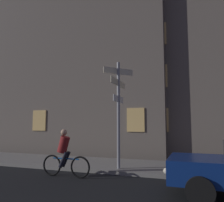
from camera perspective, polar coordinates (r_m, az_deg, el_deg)
sidewalk_kerb at (r=9.46m, az=7.65°, el=-16.28°), size 40.00×2.83×0.14m
signpost at (r=8.60m, az=1.64°, el=-0.72°), size 0.92×1.72×4.04m
cyclist at (r=8.08m, az=-11.93°, el=-13.14°), size 1.82×0.32×1.61m
building_left_block at (r=18.97m, az=-4.93°, el=21.52°), size 11.67×8.40×21.02m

